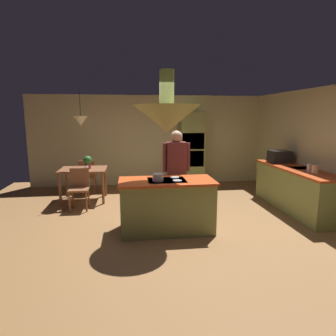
{
  "coord_description": "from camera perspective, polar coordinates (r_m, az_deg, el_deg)",
  "views": [
    {
      "loc": [
        -0.61,
        -5.02,
        1.97
      ],
      "look_at": [
        0.1,
        0.4,
        1.0
      ],
      "focal_mm": 31.33,
      "sensor_mm": 36.0,
      "label": 1
    }
  ],
  "objects": [
    {
      "name": "counter_run_right",
      "position": [
        6.77,
        23.52,
        -3.68
      ],
      "size": [
        0.73,
        2.49,
        0.9
      ],
      "color": "#8C934C",
      "rests_on": "ground"
    },
    {
      "name": "kitchen_island",
      "position": [
        5.09,
        -0.24,
        -7.26
      ],
      "size": [
        1.62,
        0.81,
        0.92
      ],
      "color": "#8C934C",
      "rests_on": "ground"
    },
    {
      "name": "chair_facing_island",
      "position": [
        6.54,
        -16.88,
        -3.33
      ],
      "size": [
        0.4,
        0.4,
        0.87
      ],
      "color": "brown",
      "rests_on": "ground"
    },
    {
      "name": "microwave_on_counter",
      "position": [
        7.29,
        20.88,
        2.09
      ],
      "size": [
        0.46,
        0.36,
        0.28
      ],
      "primitive_type": "cube",
      "color": "#232326",
      "rests_on": "counter_run_right"
    },
    {
      "name": "oven_tower",
      "position": [
        8.29,
        4.5,
        3.62
      ],
      "size": [
        0.66,
        0.62,
        2.08
      ],
      "color": "#8C934C",
      "rests_on": "ground"
    },
    {
      "name": "range_hood",
      "position": [
        4.86,
        -0.26,
        9.87
      ],
      "size": [
        1.1,
        1.1,
        1.0
      ],
      "color": "#8C934C"
    },
    {
      "name": "dining_table",
      "position": [
        7.13,
        -16.13,
        -0.97
      ],
      "size": [
        1.05,
        0.83,
        0.76
      ],
      "color": "brown",
      "rests_on": "ground"
    },
    {
      "name": "ground",
      "position": [
        5.43,
        -0.51,
        -11.23
      ],
      "size": [
        8.16,
        8.16,
        0.0
      ],
      "primitive_type": "plane",
      "color": "olive"
    },
    {
      "name": "cooking_pot_on_cooktop",
      "position": [
        4.81,
        -1.94,
        -1.8
      ],
      "size": [
        0.18,
        0.18,
        0.12
      ],
      "primitive_type": "cylinder",
      "color": "#B2B2B7",
      "rests_on": "kitchen_island"
    },
    {
      "name": "chair_by_back_wall",
      "position": [
        7.77,
        -15.38,
        -1.16
      ],
      "size": [
        0.4,
        0.4,
        0.87
      ],
      "rotation": [
        0.0,
        0.0,
        3.14
      ],
      "color": "brown",
      "rests_on": "ground"
    },
    {
      "name": "potted_plant_on_table",
      "position": [
        7.05,
        -15.35,
        1.22
      ],
      "size": [
        0.2,
        0.2,
        0.3
      ],
      "color": "#99382D",
      "rests_on": "dining_table"
    },
    {
      "name": "canister_flour",
      "position": [
        6.16,
        26.74,
        -0.25
      ],
      "size": [
        0.13,
        0.13,
        0.16
      ],
      "primitive_type": "cylinder",
      "color": "#E0B78C",
      "rests_on": "counter_run_right"
    },
    {
      "name": "wall_right",
      "position": [
        6.69,
        27.88,
        2.93
      ],
      "size": [
        0.1,
        7.2,
        2.55
      ],
      "primitive_type": "cube",
      "color": "beige",
      "rests_on": "ground"
    },
    {
      "name": "wall_back",
      "position": [
        8.52,
        -3.34,
        5.38
      ],
      "size": [
        6.8,
        0.1,
        2.55
      ],
      "primitive_type": "cube",
      "color": "beige",
      "rests_on": "ground"
    },
    {
      "name": "canister_sugar",
      "position": [
        6.31,
        25.83,
        0.02
      ],
      "size": [
        0.1,
        0.1,
        0.16
      ],
      "primitive_type": "cylinder",
      "color": "silver",
      "rests_on": "counter_run_right"
    },
    {
      "name": "cup_on_table",
      "position": [
        6.88,
        -15.51,
        -0.05
      ],
      "size": [
        0.07,
        0.07,
        0.09
      ],
      "primitive_type": "cylinder",
      "color": "white",
      "rests_on": "dining_table"
    },
    {
      "name": "pendant_light_over_table",
      "position": [
        7.0,
        -16.61,
        8.77
      ],
      "size": [
        0.32,
        0.32,
        0.82
      ],
      "color": "beige"
    },
    {
      "name": "person_at_island",
      "position": [
        5.65,
        1.63,
        -0.04
      ],
      "size": [
        0.53,
        0.23,
        1.7
      ],
      "color": "tan",
      "rests_on": "ground"
    }
  ]
}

